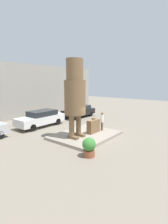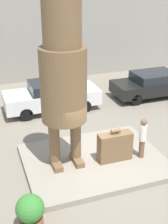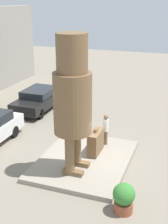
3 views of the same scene
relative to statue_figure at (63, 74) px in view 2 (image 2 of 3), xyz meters
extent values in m
plane|color=gray|center=(1.06, -0.13, -3.51)|extent=(60.00, 60.00, 0.00)
cube|color=gray|center=(1.06, -0.13, -3.41)|extent=(5.07, 3.93, 0.20)
cube|color=gray|center=(1.06, 10.28, -0.35)|extent=(28.00, 0.60, 6.32)
cube|color=brown|center=(-0.39, -0.13, -3.21)|extent=(0.30, 0.87, 0.19)
cube|color=brown|center=(0.39, -0.13, -3.21)|extent=(0.30, 0.87, 0.19)
cylinder|color=brown|center=(-0.39, 0.00, -2.35)|extent=(0.38, 0.38, 1.53)
cylinder|color=brown|center=(0.39, 0.00, -2.35)|extent=(0.38, 0.38, 1.53)
cylinder|color=brown|center=(0.00, 0.00, -0.36)|extent=(1.53, 1.53, 2.46)
cylinder|color=brown|center=(0.00, 0.00, 1.61)|extent=(1.20, 1.20, 1.48)
cube|color=brown|center=(1.74, -0.42, -2.78)|extent=(1.24, 0.44, 1.06)
cylinder|color=brown|center=(1.74, -0.42, -2.13)|extent=(0.34, 0.13, 0.13)
cylinder|color=brown|center=(2.74, -0.61, -2.96)|extent=(0.20, 0.20, 0.70)
cylinder|color=white|center=(2.74, -0.61, -2.30)|extent=(0.26, 0.26, 0.62)
sphere|color=brown|center=(2.74, -0.61, -1.87)|extent=(0.23, 0.23, 0.23)
cube|color=silver|center=(0.82, 5.11, -2.83)|extent=(4.76, 1.78, 0.73)
cube|color=#1E2328|center=(1.05, 5.11, -2.23)|extent=(2.62, 1.60, 0.48)
cylinder|color=black|center=(-0.66, 4.32, -3.20)|extent=(0.64, 0.18, 0.64)
cylinder|color=black|center=(-0.66, 5.91, -3.20)|extent=(0.64, 0.18, 0.64)
cylinder|color=black|center=(2.29, 4.32, -3.20)|extent=(0.64, 0.18, 0.64)
cylinder|color=black|center=(2.29, 5.91, -3.20)|extent=(0.64, 0.18, 0.64)
cube|color=black|center=(6.46, 5.07, -2.89)|extent=(4.22, 1.90, 0.64)
cube|color=#1E2328|center=(6.68, 5.07, -2.34)|extent=(2.32, 1.71, 0.47)
cylinder|color=black|center=(5.15, 4.22, -3.21)|extent=(0.61, 0.18, 0.61)
cylinder|color=black|center=(5.15, 5.93, -3.21)|extent=(0.61, 0.18, 0.61)
cylinder|color=black|center=(7.77, 5.93, -3.21)|extent=(0.61, 0.18, 0.61)
cylinder|color=brown|center=(-1.75, -2.57, -3.31)|extent=(0.67, 0.67, 0.40)
sphere|color=#387F33|center=(-1.75, -2.57, -2.78)|extent=(0.78, 0.78, 0.78)
camera|label=1|loc=(-9.42, -8.24, 0.82)|focal=28.00mm
camera|label=2|loc=(-2.59, -9.19, 3.02)|focal=50.00mm
camera|label=3|loc=(-10.70, -4.36, 3.62)|focal=50.00mm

